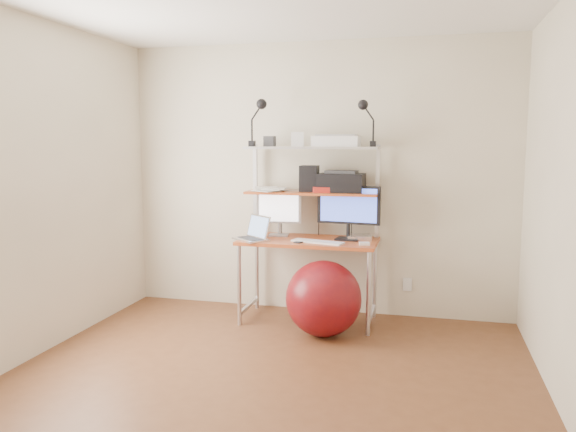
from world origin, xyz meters
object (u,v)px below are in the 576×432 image
at_px(printer, 341,182).
at_px(exercise_ball, 324,298).
at_px(laptop, 255,235).
at_px(monitor_black, 348,208).
at_px(monitor_silver, 279,210).

height_order(printer, exercise_ball, printer).
bearing_deg(laptop, monitor_black, 55.04).
bearing_deg(printer, laptop, -156.28).
relative_size(monitor_silver, exercise_ball, 0.71).
height_order(monitor_black, exercise_ball, monitor_black).
height_order(monitor_black, laptop, monitor_black).
distance_m(printer, exercise_ball, 1.06).
relative_size(laptop, printer, 0.96).
bearing_deg(monitor_silver, exercise_ball, -51.66).
distance_m(monitor_black, exercise_ball, 0.84).
bearing_deg(monitor_black, exercise_ball, -101.20).
xyz_separation_m(laptop, printer, (0.72, 0.29, 0.46)).
distance_m(laptop, printer, 0.90).
bearing_deg(exercise_ball, printer, 83.40).
xyz_separation_m(monitor_silver, laptop, (-0.15, -0.26, -0.19)).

